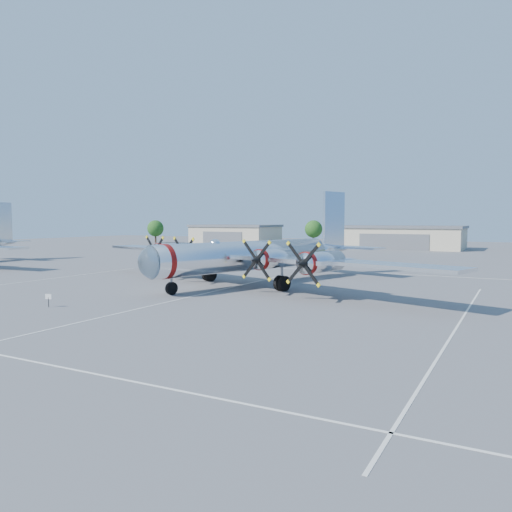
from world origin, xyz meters
The scene contains 8 objects.
ground centered at (0.00, 0.00, 0.00)m, with size 260.00×260.00×0.00m, color #555557.
parking_lines centered at (0.00, -1.75, 0.01)m, with size 60.00×50.08×0.01m.
hangar_west centered at (-45.00, 81.96, 2.71)m, with size 22.60×14.60×5.40m.
hangar_center centered at (0.00, 81.96, 2.71)m, with size 28.60×14.60×5.40m.
tree_far_west centered at (-70.00, 78.00, 4.22)m, with size 4.80×4.80×6.64m.
tree_west centered at (-25.00, 90.00, 4.22)m, with size 4.80×4.80×6.64m.
main_bomber_b29 centered at (0.93, 8.44, 0.00)m, with size 45.93×31.42×10.16m, color white, non-canonical shape.
info_placard centered at (-6.57, -11.52, 0.72)m, with size 0.53×0.17×1.02m.
Camera 1 is at (25.45, -37.45, 6.71)m, focal length 35.00 mm.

